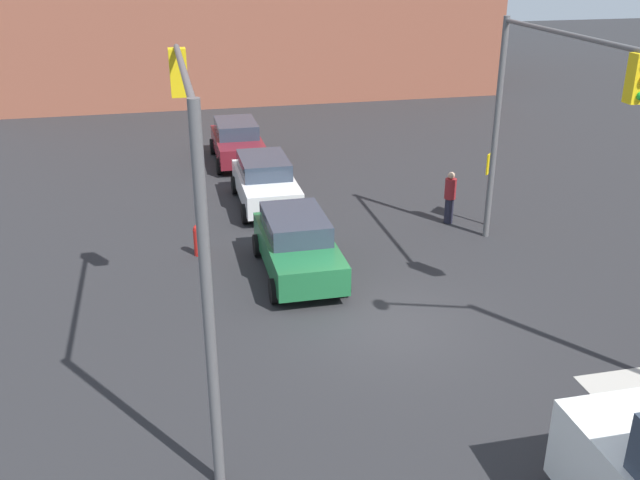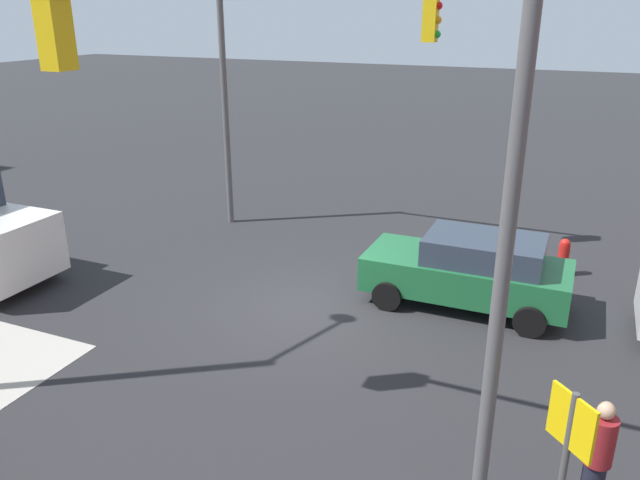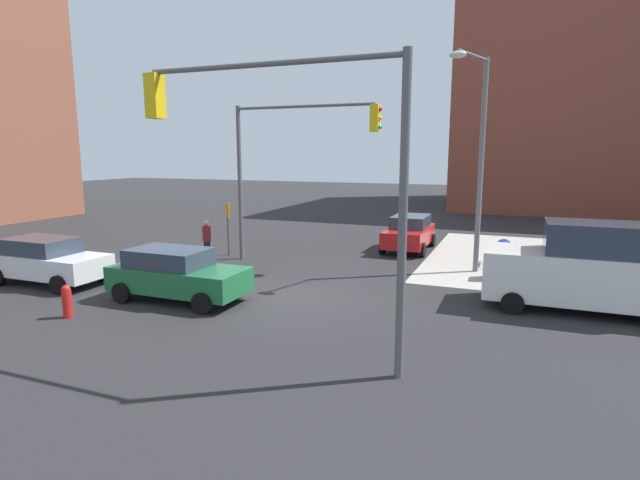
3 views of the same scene
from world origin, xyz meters
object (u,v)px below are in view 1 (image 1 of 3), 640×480
(hatchback_maroon, at_px, (237,141))
(sedan_green, at_px, (297,244))
(traffic_signal_nw_corner, at_px, (544,101))
(hatchback_white, at_px, (265,181))
(fire_hydrant, at_px, (198,240))
(pedestrian_crossing, at_px, (450,197))
(traffic_signal_se_corner, at_px, (192,175))

(hatchback_maroon, bearing_deg, sedan_green, 1.80)
(traffic_signal_nw_corner, distance_m, hatchback_white, 9.85)
(hatchback_white, bearing_deg, hatchback_maroon, -176.56)
(fire_hydrant, height_order, hatchback_maroon, hatchback_maroon)
(traffic_signal_nw_corner, xyz_separation_m, sedan_green, (-1.13, -6.15, -3.83))
(hatchback_white, height_order, pedestrian_crossing, pedestrian_crossing)
(traffic_signal_nw_corner, xyz_separation_m, pedestrian_crossing, (-3.72, -0.70, -3.80))
(traffic_signal_nw_corner, xyz_separation_m, hatchback_white, (-6.66, -6.17, -3.83))
(sedan_green, bearing_deg, fire_hydrant, -125.02)
(sedan_green, distance_m, pedestrian_crossing, 6.03)
(traffic_signal_nw_corner, height_order, hatchback_white, traffic_signal_nw_corner)
(fire_hydrant, bearing_deg, pedestrian_crossing, 95.71)
(fire_hydrant, height_order, pedestrian_crossing, pedestrian_crossing)
(hatchback_maroon, bearing_deg, traffic_signal_se_corner, -8.82)
(traffic_signal_se_corner, distance_m, pedestrian_crossing, 12.08)
(hatchback_maroon, relative_size, pedestrian_crossing, 2.50)
(hatchback_maroon, distance_m, hatchback_white, 5.34)
(fire_hydrant, relative_size, hatchback_maroon, 0.22)
(pedestrian_crossing, bearing_deg, hatchback_maroon, 33.79)
(hatchback_white, bearing_deg, traffic_signal_nw_corner, 42.80)
(pedestrian_crossing, bearing_deg, sedan_green, 114.24)
(fire_hydrant, relative_size, pedestrian_crossing, 0.55)
(sedan_green, relative_size, pedestrian_crossing, 2.55)
(fire_hydrant, relative_size, sedan_green, 0.22)
(fire_hydrant, bearing_deg, hatchback_maroon, 166.30)
(traffic_signal_nw_corner, height_order, pedestrian_crossing, traffic_signal_nw_corner)
(hatchback_maroon, height_order, hatchback_white, same)
(fire_hydrant, height_order, hatchback_white, hatchback_white)
(sedan_green, xyz_separation_m, pedestrian_crossing, (-2.59, 5.45, 0.04))
(traffic_signal_nw_corner, distance_m, pedestrian_crossing, 5.36)
(hatchback_white, xyz_separation_m, pedestrian_crossing, (2.94, 5.47, 0.04))
(traffic_signal_nw_corner, relative_size, hatchback_maroon, 1.53)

